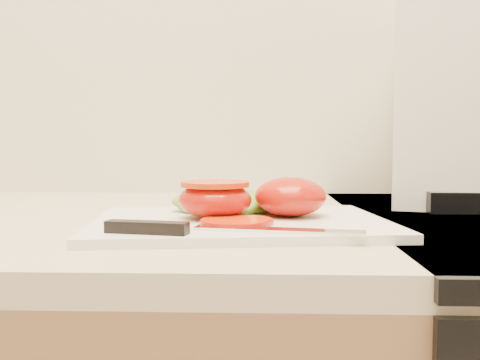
{
  "coord_description": "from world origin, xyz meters",
  "views": [
    {
      "loc": [
        0.04,
        0.95,
        1.03
      ],
      "look_at": [
        0.02,
        1.58,
        0.99
      ],
      "focal_mm": 40.0,
      "sensor_mm": 36.0,
      "label": 1
    }
  ],
  "objects": [
    {
      "name": "appliance",
      "position": [
        0.37,
        1.82,
        1.08
      ],
      "size": [
        0.27,
        0.3,
        0.3
      ],
      "primitive_type": "cube",
      "rotation": [
        0.0,
        0.0,
        -0.32
      ],
      "color": "white",
      "rests_on": "counter"
    },
    {
      "name": "lettuce_leaf_0",
      "position": [
        -0.01,
        1.64,
        0.95
      ],
      "size": [
        0.14,
        0.09,
        0.03
      ],
      "primitive_type": "ellipsoid",
      "rotation": [
        0.0,
        0.0,
        0.01
      ],
      "color": "#89B02E",
      "rests_on": "cutting_board"
    },
    {
      "name": "cutting_board",
      "position": [
        0.02,
        1.57,
        0.94
      ],
      "size": [
        0.36,
        0.28,
        0.01
      ],
      "primitive_type": "cube",
      "rotation": [
        0.0,
        0.0,
        0.12
      ],
      "color": "white",
      "rests_on": "counter"
    },
    {
      "name": "tomato_half_dome",
      "position": [
        0.08,
        1.6,
        0.96
      ],
      "size": [
        0.09,
        0.09,
        0.05
      ],
      "primitive_type": "ellipsoid",
      "color": "red",
      "rests_on": "cutting_board"
    },
    {
      "name": "lettuce_leaf_1",
      "position": [
        0.04,
        1.65,
        0.95
      ],
      "size": [
        0.12,
        0.12,
        0.02
      ],
      "primitive_type": "ellipsoid",
      "rotation": [
        0.0,
        0.0,
        0.93
      ],
      "color": "#89B02E",
      "rests_on": "cutting_board"
    },
    {
      "name": "knife",
      "position": [
        -0.02,
        1.48,
        0.94
      ],
      "size": [
        0.26,
        0.06,
        0.01
      ],
      "rotation": [
        0.0,
        0.0,
        -0.18
      ],
      "color": "silver",
      "rests_on": "cutting_board"
    },
    {
      "name": "tomato_slice_1",
      "position": [
        0.02,
        1.53,
        0.94
      ],
      "size": [
        0.07,
        0.07,
        0.01
      ],
      "primitive_type": "cylinder",
      "color": "#DD4510",
      "rests_on": "cutting_board"
    },
    {
      "name": "tomato_half_cut",
      "position": [
        -0.01,
        1.58,
        0.96
      ],
      "size": [
        0.09,
        0.09,
        0.04
      ],
      "color": "red",
      "rests_on": "cutting_board"
    },
    {
      "name": "tomato_slice_0",
      "position": [
        0.01,
        1.52,
        0.94
      ],
      "size": [
        0.07,
        0.07,
        0.01
      ],
      "primitive_type": "cylinder",
      "color": "#DD4510",
      "rests_on": "cutting_board"
    }
  ]
}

